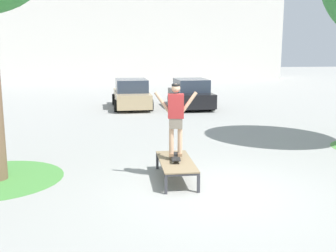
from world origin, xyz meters
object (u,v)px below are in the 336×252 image
at_px(skater, 176,115).
at_px(car_tan, 131,95).
at_px(car_black, 191,94).
at_px(skate_box, 176,163).
at_px(skateboard, 176,157).

distance_m(skater, car_tan, 12.03).
bearing_deg(car_tan, car_black, -3.83).
relative_size(skate_box, skater, 1.12).
bearing_deg(skate_box, skateboard, 89.93).
bearing_deg(skate_box, car_tan, 92.81).
relative_size(skateboard, car_tan, 0.19).
bearing_deg(skate_box, car_black, 78.06).
height_order(skateboard, skater, skater).
bearing_deg(skater, skate_box, -90.19).
relative_size(skateboard, skater, 0.48).
bearing_deg(skate_box, skater, 89.81).
xyz_separation_m(skate_box, car_tan, (-0.59, 12.06, 0.28)).
bearing_deg(car_black, skate_box, -101.94).
bearing_deg(car_black, car_tan, 176.17).
xyz_separation_m(skate_box, skateboard, (0.00, 0.08, 0.12)).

